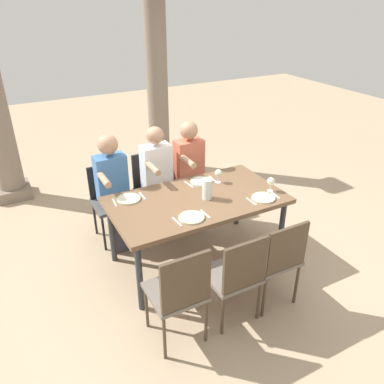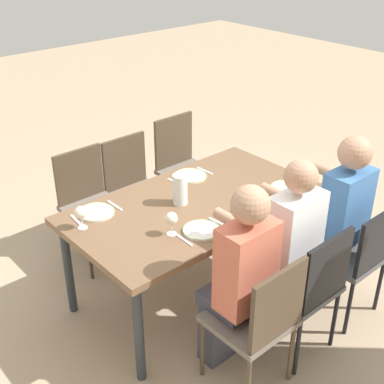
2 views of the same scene
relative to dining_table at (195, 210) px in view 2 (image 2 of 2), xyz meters
name	(u,v)px [view 2 (image 2 of 2)]	position (x,y,z in m)	size (l,w,h in m)	color
ground_plane	(195,290)	(0.00, 0.00, -0.71)	(16.00, 16.00, 0.00)	tan
dining_table	(195,210)	(0.00, 0.00, 0.00)	(1.79, 0.99, 0.78)	brown
chair_west_north	(357,253)	(-0.66, 0.91, -0.19)	(0.44, 0.44, 0.89)	#4F4F50
chair_west_south	(182,162)	(-0.66, -0.92, -0.16)	(0.44, 0.44, 0.96)	#6A6158
chair_mid_north	(308,284)	(-0.11, 0.92, -0.17)	(0.44, 0.44, 0.93)	#4F4F50
chair_mid_south	(134,184)	(-0.11, -0.92, -0.19)	(0.44, 0.44, 0.91)	#6A6158
chair_east_north	(260,318)	(0.32, 0.92, -0.18)	(0.44, 0.44, 0.93)	#6A6158
chair_east_south	(89,199)	(0.32, -0.92, -0.17)	(0.44, 0.44, 0.92)	#6A6158
diner_woman_green	(285,247)	(-0.12, 0.72, 0.00)	(0.34, 0.49, 1.33)	#3F3F4C
diner_man_white	(337,217)	(-0.66, 0.72, 0.01)	(0.35, 0.50, 1.33)	#3F3F4C
diner_guest_third	(238,277)	(0.32, 0.73, 0.00)	(0.35, 0.50, 1.33)	#3F3F4C
plate_0	(287,188)	(-0.63, 0.30, 0.08)	(0.25, 0.25, 0.02)	silver
fork_0	(300,183)	(-0.78, 0.30, 0.07)	(0.02, 0.17, 0.01)	silver
spoon_0	(273,195)	(-0.48, 0.30, 0.07)	(0.02, 0.17, 0.01)	silver
plate_1	(190,176)	(-0.23, -0.32, 0.08)	(0.25, 0.25, 0.02)	silver
fork_1	(205,171)	(-0.38, -0.32, 0.07)	(0.02, 0.17, 0.01)	silver
spoon_1	(175,182)	(-0.08, -0.32, 0.07)	(0.02, 0.17, 0.01)	silver
plate_2	(202,230)	(0.22, 0.31, 0.08)	(0.24, 0.24, 0.02)	white
wine_glass_2	(171,219)	(0.38, 0.21, 0.18)	(0.08, 0.08, 0.16)	white
fork_2	(219,223)	(0.07, 0.31, 0.07)	(0.02, 0.17, 0.01)	silver
spoon_2	(184,240)	(0.37, 0.31, 0.07)	(0.02, 0.17, 0.01)	silver
plate_3	(96,212)	(0.60, -0.32, 0.08)	(0.24, 0.24, 0.02)	white
wine_glass_3	(81,213)	(0.77, -0.22, 0.18)	(0.08, 0.08, 0.16)	white
fork_3	(115,205)	(0.45, -0.32, 0.07)	(0.02, 0.17, 0.01)	silver
spoon_3	(76,221)	(0.75, -0.32, 0.07)	(0.02, 0.17, 0.01)	silver
water_pitcher	(180,191)	(0.09, -0.05, 0.16)	(0.10, 0.10, 0.22)	white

